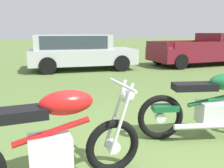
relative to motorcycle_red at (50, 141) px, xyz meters
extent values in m
plane|color=#567038|center=(1.15, 0.22, -0.49)|extent=(120.00, 120.00, 0.00)
torus|color=black|center=(0.65, 0.09, -0.18)|extent=(0.62, 0.17, 0.61)
cylinder|color=silver|center=(0.65, 0.09, -0.18)|extent=(0.15, 0.12, 0.14)
cylinder|color=silver|center=(0.69, 0.19, 0.15)|extent=(0.28, 0.07, 0.75)
cylinder|color=silver|center=(0.72, 0.01, 0.15)|extent=(0.28, 0.07, 0.75)
cube|color=silver|center=(-0.01, 0.00, -0.11)|extent=(0.44, 0.35, 0.32)
cylinder|color=red|center=(0.02, 0.01, 0.09)|extent=(0.74, 0.16, 0.21)
ellipsoid|color=red|center=(0.17, 0.03, 0.37)|extent=(0.55, 0.33, 0.24)
cube|color=black|center=(-0.30, -0.04, 0.31)|extent=(0.63, 0.32, 0.10)
cylinder|color=silver|center=(0.75, 0.10, 0.49)|extent=(0.12, 0.64, 0.03)
sphere|color=silver|center=(0.80, 0.11, 0.37)|extent=(0.18, 0.18, 0.16)
torus|color=black|center=(1.50, 0.72, -0.16)|extent=(0.67, 0.18, 0.66)
cylinder|color=silver|center=(1.50, 0.72, -0.16)|extent=(0.15, 0.12, 0.14)
cube|color=silver|center=(2.26, 0.61, -0.11)|extent=(0.44, 0.35, 0.32)
cylinder|color=#14592D|center=(2.29, 0.61, 0.09)|extent=(0.82, 0.18, 0.23)
cube|color=black|center=(1.96, 0.66, 0.28)|extent=(0.63, 0.32, 0.10)
cube|color=#14592D|center=(1.56, 0.72, -0.02)|extent=(0.38, 0.23, 0.08)
cylinder|color=silver|center=(2.02, 0.49, -0.25)|extent=(0.80, 0.20, 0.08)
cube|color=#B2B5BA|center=(1.20, 7.51, 0.06)|extent=(4.25, 1.91, 0.60)
cube|color=#B2B5BA|center=(0.80, 7.50, 0.64)|extent=(2.98, 1.71, 0.60)
cube|color=#2D3842|center=(0.80, 7.50, 0.66)|extent=(2.54, 1.74, 0.48)
cylinder|color=black|center=(2.60, 8.39, -0.17)|extent=(0.64, 0.23, 0.64)
cylinder|color=black|center=(2.63, 6.66, -0.17)|extent=(0.64, 0.23, 0.64)
cylinder|color=black|center=(-0.22, 8.35, -0.17)|extent=(0.64, 0.23, 0.64)
cylinder|color=black|center=(-0.20, 6.62, -0.17)|extent=(0.64, 0.23, 0.64)
cube|color=maroon|center=(7.02, 7.61, 0.06)|extent=(5.54, 2.45, 0.60)
cube|color=maroon|center=(7.95, 7.72, 0.68)|extent=(1.90, 1.88, 0.64)
cube|color=#2D3842|center=(7.95, 7.72, 0.70)|extent=(1.59, 1.88, 0.52)
cube|color=maroon|center=(5.91, 8.36, 0.50)|extent=(2.67, 0.39, 0.28)
cube|color=maroon|center=(6.11, 6.63, 0.50)|extent=(2.67, 0.39, 0.28)
cube|color=maroon|center=(4.40, 7.31, 0.50)|extent=(0.28, 1.74, 0.28)
cylinder|color=black|center=(8.89, 8.70, -0.17)|extent=(0.66, 0.29, 0.64)
cylinder|color=black|center=(4.95, 8.24, -0.17)|extent=(0.66, 0.29, 0.64)
cylinder|color=black|center=(5.15, 6.53, -0.17)|extent=(0.66, 0.29, 0.64)
camera|label=1|loc=(0.09, -2.14, 1.02)|focal=37.17mm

